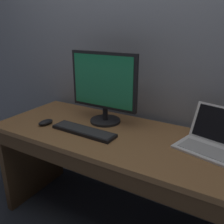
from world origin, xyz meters
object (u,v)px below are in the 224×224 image
at_px(laptop_white, 214,140).
at_px(computer_mouse, 46,122).
at_px(external_monitor, 104,86).
at_px(wired_keyboard, 84,131).

xyz_separation_m(laptop_white, computer_mouse, (-1.06, -0.23, -0.03)).
distance_m(laptop_white, computer_mouse, 1.09).
relative_size(external_monitor, wired_keyboard, 1.10).
distance_m(wired_keyboard, computer_mouse, 0.31).
bearing_deg(laptop_white, computer_mouse, -167.89).
height_order(external_monitor, computer_mouse, external_monitor).
height_order(laptop_white, external_monitor, external_monitor).
bearing_deg(computer_mouse, external_monitor, 46.31).
height_order(laptop_white, computer_mouse, laptop_white).
relative_size(external_monitor, computer_mouse, 4.44).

